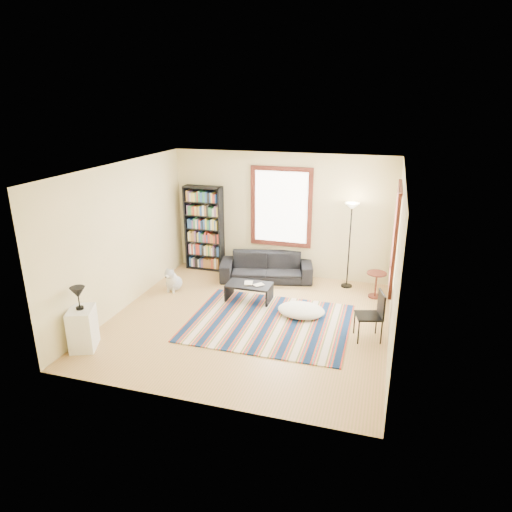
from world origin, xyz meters
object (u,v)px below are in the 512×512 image
(coffee_table, at_px, (249,292))
(white_cabinet, at_px, (83,329))
(floor_cushion, at_px, (301,310))
(folding_chair, at_px, (369,316))
(side_table, at_px, (376,285))
(dog, at_px, (174,278))
(bookshelf, at_px, (204,228))
(floor_lamp, at_px, (349,246))
(sofa, at_px, (266,267))

(coffee_table, height_order, white_cabinet, white_cabinet)
(floor_cushion, bearing_deg, folding_chair, -23.16)
(side_table, distance_m, dog, 4.24)
(side_table, distance_m, folding_chair, 1.82)
(coffee_table, bearing_deg, folding_chair, -20.80)
(bookshelf, relative_size, white_cabinet, 2.86)
(bookshelf, xyz_separation_m, floor_lamp, (3.39, -0.17, -0.07))
(floor_cushion, bearing_deg, dog, 171.36)
(white_cabinet, xyz_separation_m, dog, (0.35, 2.60, -0.09))
(sofa, height_order, coffee_table, sofa)
(side_table, relative_size, white_cabinet, 0.77)
(floor_lamp, relative_size, folding_chair, 2.16)
(floor_lamp, bearing_deg, floor_cushion, -112.06)
(coffee_table, height_order, floor_cushion, coffee_table)
(floor_lamp, distance_m, dog, 3.80)
(bookshelf, distance_m, side_table, 4.12)
(dog, bearing_deg, side_table, 14.15)
(floor_cushion, relative_size, dog, 1.70)
(coffee_table, relative_size, dog, 1.71)
(sofa, distance_m, bookshelf, 1.76)
(bookshelf, bearing_deg, coffee_table, -43.22)
(bookshelf, bearing_deg, white_cabinet, -96.91)
(floor_cushion, xyz_separation_m, floor_lamp, (0.68, 1.68, 0.82))
(sofa, height_order, floor_cushion, sofa)
(floor_lamp, distance_m, folding_chair, 2.34)
(side_table, relative_size, dog, 1.03)
(white_cabinet, bearing_deg, side_table, 15.37)
(sofa, bearing_deg, dog, -160.17)
(bookshelf, height_order, white_cabinet, bookshelf)
(coffee_table, distance_m, folding_chair, 2.58)
(floor_lamp, height_order, side_table, floor_lamp)
(folding_chair, xyz_separation_m, white_cabinet, (-4.45, -1.63, -0.08))
(coffee_table, distance_m, side_table, 2.61)
(sofa, relative_size, dog, 3.89)
(bookshelf, bearing_deg, floor_lamp, -2.87)
(floor_lamp, xyz_separation_m, dog, (-3.53, -1.24, -0.67))
(folding_chair, height_order, white_cabinet, folding_chair)
(bookshelf, relative_size, dog, 3.80)
(floor_cushion, relative_size, folding_chair, 1.04)
(floor_lamp, bearing_deg, sofa, -176.81)
(sofa, distance_m, floor_cushion, 1.94)
(coffee_table, relative_size, floor_cushion, 1.01)
(coffee_table, xyz_separation_m, floor_lamp, (1.83, 1.30, 0.75))
(bookshelf, distance_m, floor_lamp, 3.40)
(side_table, bearing_deg, floor_cushion, -135.45)
(side_table, bearing_deg, floor_lamp, 147.58)
(white_cabinet, bearing_deg, sofa, 38.82)
(coffee_table, distance_m, dog, 1.70)
(sofa, bearing_deg, floor_cushion, -68.32)
(sofa, relative_size, coffee_table, 2.27)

